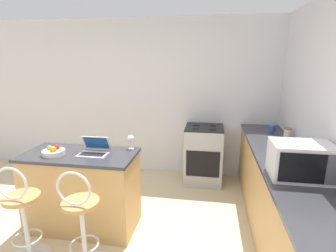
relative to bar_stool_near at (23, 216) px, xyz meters
The scene contains 12 objects.
wall_back 2.61m from the bar_stool_near, 72.61° to the left, with size 12.00×0.06×2.60m.
breakfast_bar 0.68m from the bar_stool_near, 63.86° to the left, with size 1.27×0.62×0.92m.
counter_right 2.68m from the bar_stool_near, 18.35° to the left, with size 0.60×3.03×0.92m.
bar_stool_near is the anchor object (origin of this frame).
bar_stool_far 0.60m from the bar_stool_near, ahead, with size 0.40×0.40×1.03m.
laptop 0.93m from the bar_stool_near, 53.52° to the left, with size 0.32×0.26×0.19m.
microwave 2.63m from the bar_stool_near, ahead, with size 0.52×0.35×0.32m.
stove_range 2.62m from the bar_stool_near, 50.84° to the left, with size 0.59×0.58×0.93m.
wine_glass_short 1.32m from the bar_stool_near, 45.64° to the left, with size 0.08×0.08×0.17m.
storage_jar 3.16m from the bar_stool_near, 28.77° to the left, with size 0.10×0.10×0.17m.
fruit_bowl 0.71m from the bar_stool_near, 84.76° to the left, with size 0.24×0.24×0.11m.
mug_blue 3.27m from the bar_stool_near, 35.76° to the left, with size 0.10×0.08×0.10m.
Camera 1 is at (0.99, -1.81, 1.94)m, focal length 28.00 mm.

